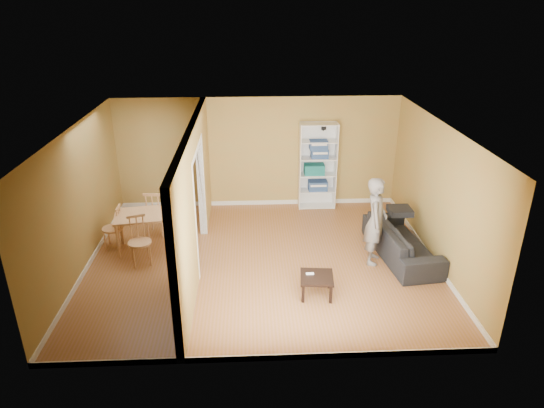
# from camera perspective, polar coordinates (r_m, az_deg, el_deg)

# --- Properties ---
(room_shell) EXTENTS (6.50, 6.50, 6.50)m
(room_shell) POSITION_cam_1_polar(r_m,az_deg,el_deg) (8.73, -1.25, 0.66)
(room_shell) COLOR #955D42
(room_shell) RESTS_ON ground
(partition) EXTENTS (0.22, 5.50, 2.60)m
(partition) POSITION_cam_1_polar(r_m,az_deg,el_deg) (8.78, -9.10, 0.51)
(partition) COLOR #B1833F
(partition) RESTS_ON ground
(wall_speaker) EXTENTS (0.10, 0.10, 0.10)m
(wall_speaker) POSITION_cam_1_polar(r_m,az_deg,el_deg) (11.22, 6.10, 8.94)
(wall_speaker) COLOR black
(wall_speaker) RESTS_ON room_shell
(sofa) EXTENTS (2.25, 1.17, 0.82)m
(sofa) POSITION_cam_1_polar(r_m,az_deg,el_deg) (9.64, 15.08, -3.73)
(sofa) COLOR black
(sofa) RESTS_ON ground
(person) EXTENTS (0.85, 0.75, 1.97)m
(person) POSITION_cam_1_polar(r_m,az_deg,el_deg) (9.07, 12.18, -1.14)
(person) COLOR slate
(person) RESTS_ON ground
(bookshelf) EXTENTS (0.86, 0.38, 2.04)m
(bookshelf) POSITION_cam_1_polar(r_m,az_deg,el_deg) (11.38, 5.35, 4.53)
(bookshelf) COLOR white
(bookshelf) RESTS_ON ground
(paper_box_navy_a) EXTENTS (0.44, 0.29, 0.23)m
(paper_box_navy_a) POSITION_cam_1_polar(r_m,az_deg,el_deg) (11.49, 5.40, 2.20)
(paper_box_navy_a) COLOR navy
(paper_box_navy_a) RESTS_ON bookshelf
(paper_box_teal) EXTENTS (0.46, 0.30, 0.24)m
(paper_box_teal) POSITION_cam_1_polar(r_m,az_deg,el_deg) (11.34, 4.98, 4.11)
(paper_box_teal) COLOR #127470
(paper_box_teal) RESTS_ON bookshelf
(paper_box_navy_b) EXTENTS (0.39, 0.26, 0.20)m
(paper_box_navy_b) POSITION_cam_1_polar(r_m,az_deg,el_deg) (11.24, 5.61, 5.95)
(paper_box_navy_b) COLOR navy
(paper_box_navy_b) RESTS_ON bookshelf
(paper_box_navy_c) EXTENTS (0.41, 0.27, 0.21)m
(paper_box_navy_c) POSITION_cam_1_polar(r_m,az_deg,el_deg) (11.17, 5.49, 7.00)
(paper_box_navy_c) COLOR navy
(paper_box_navy_c) RESTS_ON bookshelf
(coffee_table) EXTENTS (0.54, 0.54, 0.36)m
(coffee_table) POSITION_cam_1_polar(r_m,az_deg,el_deg) (8.22, 5.29, -8.78)
(coffee_table) COLOR black
(coffee_table) RESTS_ON ground
(game_controller) EXTENTS (0.13, 0.04, 0.03)m
(game_controller) POSITION_cam_1_polar(r_m,az_deg,el_deg) (8.23, 4.48, -8.17)
(game_controller) COLOR white
(game_controller) RESTS_ON coffee_table
(dining_table) EXTENTS (1.19, 0.80, 0.75)m
(dining_table) POSITION_cam_1_polar(r_m,az_deg,el_deg) (9.81, -14.59, -1.52)
(dining_table) COLOR #E9B17A
(dining_table) RESTS_ON ground
(chair_left) EXTENTS (0.41, 0.41, 0.90)m
(chair_left) POSITION_cam_1_polar(r_m,az_deg,el_deg) (10.09, -18.27, -2.62)
(chair_left) COLOR #DABE77
(chair_left) RESTS_ON ground
(chair_near) EXTENTS (0.55, 0.55, 0.94)m
(chair_near) POSITION_cam_1_polar(r_m,az_deg,el_deg) (9.34, -15.31, -4.24)
(chair_near) COLOR tan
(chair_near) RESTS_ON ground
(chair_far) EXTENTS (0.50, 0.50, 0.99)m
(chair_far) POSITION_cam_1_polar(r_m,az_deg,el_deg) (10.41, -13.50, -0.95)
(chair_far) COLOR tan
(chair_far) RESTS_ON ground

